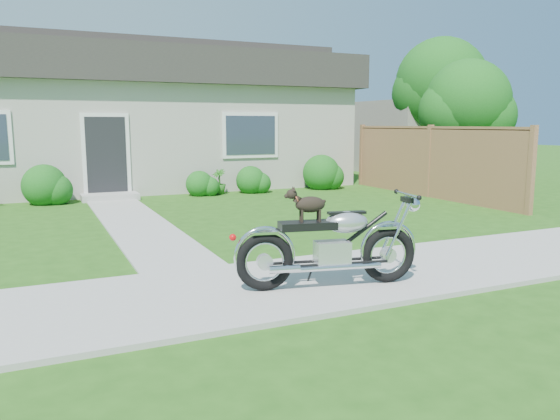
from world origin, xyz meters
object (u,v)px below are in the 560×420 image
at_px(tree_near, 472,106).
at_px(motorcycle_with_dog, 332,244).
at_px(fence, 429,161).
at_px(potted_plant_right, 219,182).
at_px(house, 142,116).
at_px(tree_far, 445,88).

xyz_separation_m(tree_near, motorcycle_with_dog, (-8.95, -7.29, -1.90)).
height_order(fence, potted_plant_right, fence).
xyz_separation_m(fence, motorcycle_with_dog, (-6.45, -6.11, -0.39)).
bearing_deg(house, tree_near, -29.93).
relative_size(house, motorcycle_with_dog, 5.72).
bearing_deg(tree_far, potted_plant_right, -170.40).
bearing_deg(tree_far, motorcycle_with_dog, -135.47).
xyz_separation_m(house, fence, (6.30, -6.24, -1.22)).
bearing_deg(house, fence, -44.74).
distance_m(tree_near, motorcycle_with_dog, 11.70).
relative_size(house, fence, 1.90).
bearing_deg(fence, house, 135.26).
bearing_deg(potted_plant_right, tree_far, 9.60).
distance_m(house, tree_far, 10.69).
relative_size(tree_near, tree_far, 0.77).
relative_size(tree_near, motorcycle_with_dog, 1.74).
bearing_deg(tree_near, motorcycle_with_dog, -140.85).
bearing_deg(fence, tree_far, 46.14).
height_order(house, fence, house).
xyz_separation_m(fence, tree_near, (2.50, 1.18, 1.51)).
bearing_deg(tree_far, house, 169.67).
xyz_separation_m(tree_far, potted_plant_right, (-9.08, -1.54, -2.86)).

